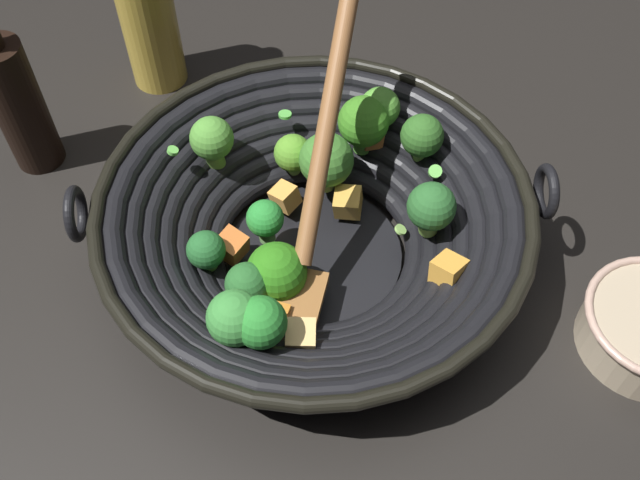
{
  "coord_description": "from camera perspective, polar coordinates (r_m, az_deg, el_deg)",
  "views": [
    {
      "loc": [
        -0.18,
        0.39,
        0.61
      ],
      "look_at": [
        -0.0,
        -0.0,
        0.03
      ],
      "focal_mm": 40.43,
      "sensor_mm": 36.0,
      "label": 1
    }
  ],
  "objects": [
    {
      "name": "ground_plane",
      "position": [
        0.75,
        -0.44,
        -1.46
      ],
      "size": [
        4.0,
        4.0,
        0.0
      ],
      "primitive_type": "plane",
      "color": "black"
    },
    {
      "name": "wok",
      "position": [
        0.7,
        -0.49,
        1.53
      ],
      "size": [
        0.43,
        0.42,
        0.22
      ],
      "color": "black",
      "rests_on": "ground"
    },
    {
      "name": "soy_sauce_bottle",
      "position": [
        0.85,
        -22.92,
        9.99
      ],
      "size": [
        0.05,
        0.05,
        0.21
      ],
      "color": "black",
      "rests_on": "ground"
    },
    {
      "name": "cooking_oil_bottle",
      "position": [
        0.9,
        -13.62,
        17.43
      ],
      "size": [
        0.07,
        0.07,
        0.25
      ],
      "color": "gold",
      "rests_on": "ground"
    }
  ]
}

